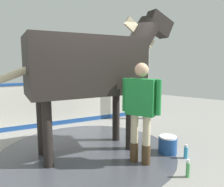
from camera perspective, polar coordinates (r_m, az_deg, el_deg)
name	(u,v)px	position (r m, az deg, el deg)	size (l,w,h in m)	color
ground_plane	(79,153)	(4.31, -8.91, -15.32)	(16.00, 16.00, 0.02)	gray
wet_patch	(87,151)	(4.33, -6.59, -14.99)	(3.38, 3.38, 0.00)	#42444C
barrier_wall	(60,105)	(6.06, -13.74, -2.92)	(5.08, 2.44, 1.20)	silver
roof_post_near	(146,72)	(6.51, 9.06, 5.58)	(0.16, 0.16, 2.83)	#B7B2A8
horse	(92,65)	(4.02, -5.35, 7.45)	(3.22, 1.87, 2.79)	black
handler	(141,106)	(3.59, 7.70, -3.41)	(0.27, 0.68, 1.70)	#47331E
wash_bucket	(168,145)	(4.31, 14.62, -13.04)	(0.35, 0.35, 0.33)	#1E478C
bottle_shampoo	(186,152)	(4.19, 19.11, -14.50)	(0.07, 0.07, 0.25)	#3399CC
bottle_spray	(188,169)	(3.57, 19.58, -18.47)	(0.06, 0.06, 0.28)	#4CA559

